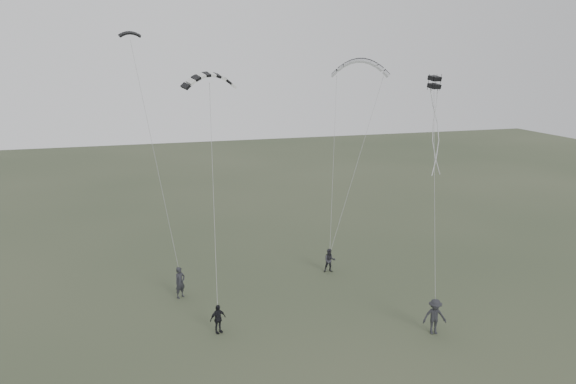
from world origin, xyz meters
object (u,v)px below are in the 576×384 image
object	(u,v)px
flyer_right	(330,261)
flyer_center	(218,319)
flyer_far	(435,317)
flyer_left	(180,282)
kite_box	(434,82)
kite_striped	(209,74)
kite_dark_small	(130,33)
kite_pale_large	(360,61)

from	to	relation	value
flyer_right	flyer_center	xyz separation A→B (m)	(-8.82, -6.49, -0.02)
flyer_far	flyer_left	bearing A→B (deg)	158.93
flyer_center	kite_box	bearing A→B (deg)	-13.51
kite_box	kite_striped	bearing A→B (deg)	149.00
flyer_left	kite_dark_small	size ratio (longest dim) A/B	1.52
flyer_left	flyer_center	bearing A→B (deg)	-108.63
kite_box	flyer_right	bearing A→B (deg)	121.27
flyer_center	kite_box	world-z (taller)	kite_box
flyer_center	kite_dark_small	distance (m)	17.85
kite_box	kite_pale_large	bearing A→B (deg)	78.45
flyer_center	kite_pale_large	bearing A→B (deg)	20.87
flyer_center	flyer_far	xyz separation A→B (m)	(11.06, -3.37, 0.18)
flyer_center	kite_box	xyz separation A→B (m)	(13.34, 1.88, 12.19)
flyer_far	kite_dark_small	world-z (taller)	kite_dark_small
flyer_left	kite_dark_small	distance (m)	15.46
flyer_left	kite_striped	bearing A→B (deg)	-16.87
kite_pale_large	kite_striped	bearing A→B (deg)	-125.24
flyer_far	flyer_center	bearing A→B (deg)	176.34
flyer_center	kite_dark_small	world-z (taller)	kite_dark_small
kite_pale_large	kite_striped	size ratio (longest dim) A/B	1.36
kite_striped	kite_pale_large	bearing A→B (deg)	15.96
kite_dark_small	kite_pale_large	bearing A→B (deg)	4.15
kite_box	flyer_center	bearing A→B (deg)	174.89
kite_striped	kite_box	xyz separation A→B (m)	(12.48, -4.02, -0.44)
flyer_far	kite_pale_large	bearing A→B (deg)	95.82
flyer_right	kite_dark_small	world-z (taller)	kite_dark_small
flyer_center	kite_box	distance (m)	18.17
flyer_center	kite_striped	bearing A→B (deg)	60.17
flyer_left	flyer_center	xyz separation A→B (m)	(1.45, -5.18, -0.18)
flyer_left	flyer_right	distance (m)	10.36
flyer_right	kite_dark_small	size ratio (longest dim) A/B	1.28
flyer_center	flyer_right	bearing A→B (deg)	14.82
flyer_left	kite_dark_small	world-z (taller)	kite_dark_small
kite_pale_large	flyer_far	bearing A→B (deg)	-68.98
kite_striped	kite_dark_small	bearing A→B (deg)	133.45
flyer_left	kite_striped	xyz separation A→B (m)	(2.31, 0.72, 12.45)
flyer_center	kite_pale_large	xyz separation A→B (m)	(13.06, 11.93, 13.34)
flyer_left	kite_box	xyz separation A→B (m)	(14.79, -3.30, 12.01)
kite_striped	kite_box	distance (m)	13.12
kite_dark_small	kite_pale_large	distance (m)	16.80
flyer_right	kite_pale_large	world-z (taller)	kite_pale_large
flyer_center	flyer_far	world-z (taller)	flyer_far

